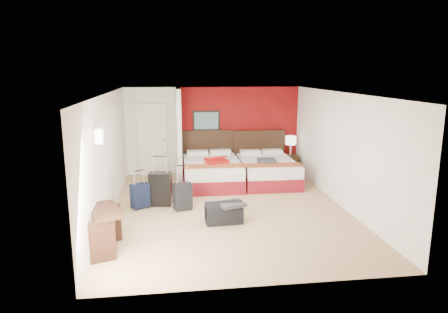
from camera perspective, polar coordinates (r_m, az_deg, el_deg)
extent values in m
plane|color=tan|center=(8.87, 0.68, -7.41)|extent=(6.50, 6.50, 0.00)
cube|color=white|center=(11.71, -1.55, 3.69)|extent=(5.00, 0.04, 2.50)
cube|color=white|center=(8.55, -16.12, 0.07)|extent=(0.04, 6.50, 2.50)
cube|color=black|center=(11.59, -2.51, 5.09)|extent=(0.78, 0.03, 0.58)
cube|color=white|center=(6.96, -17.24, 2.78)|extent=(0.12, 0.20, 0.24)
cube|color=maroon|center=(11.79, 2.10, 3.74)|extent=(3.50, 0.04, 2.50)
cube|color=silver|center=(11.02, -6.39, 3.09)|extent=(0.12, 1.20, 2.50)
cube|color=silver|center=(11.65, -10.12, 2.34)|extent=(0.82, 0.06, 2.05)
cube|color=white|center=(10.66, -1.73, -2.28)|extent=(1.50, 2.12, 0.63)
cube|color=white|center=(10.88, 6.16, -2.10)|extent=(1.45, 2.06, 0.61)
cube|color=#9F0E0D|center=(10.48, -1.14, -0.49)|extent=(0.77, 0.88, 0.09)
cube|color=#3B3A40|center=(10.49, 6.06, -0.61)|extent=(0.47, 0.38, 0.11)
cube|color=#301E10|center=(11.84, 9.32, -1.13)|extent=(0.45, 0.45, 0.57)
cylinder|color=white|center=(11.73, 9.41, 1.55)|extent=(0.41, 0.41, 0.55)
cube|color=black|center=(9.08, -8.95, -4.68)|extent=(0.53, 0.38, 0.73)
cube|color=black|center=(8.76, -5.87, -5.79)|extent=(0.43, 0.33, 0.56)
cube|color=black|center=(9.00, -11.80, -5.63)|extent=(0.44, 0.39, 0.52)
cube|color=black|center=(8.05, -0.03, -8.11)|extent=(0.74, 0.43, 0.37)
cube|color=#353439|center=(7.95, 1.10, -6.73)|extent=(0.59, 0.54, 0.06)
cube|color=black|center=(7.04, -16.35, -10.00)|extent=(0.72, 1.00, 0.75)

